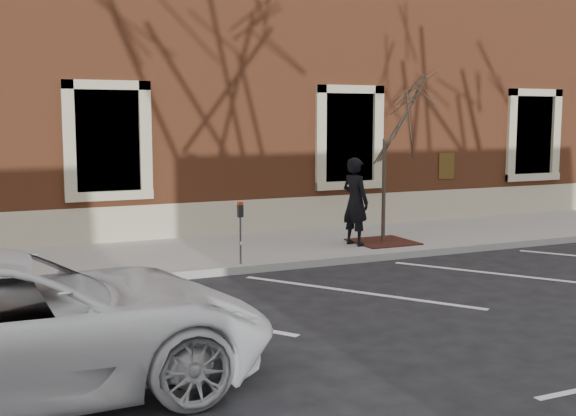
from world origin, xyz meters
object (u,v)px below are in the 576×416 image
parking_meter (240,221)px  white_truck (7,325)px  sapling (385,110)px  man (355,201)px

parking_meter → white_truck: size_ratio=0.21×
sapling → man: bearing=-179.5°
sapling → white_truck: sapling is taller
parking_meter → sapling: sapling is taller
sapling → white_truck: (-8.08, -5.71, -2.29)m
man → sapling: 2.09m
parking_meter → sapling: 4.35m
sapling → parking_meter: bearing=-166.5°
man → sapling: size_ratio=0.46×
man → parking_meter: 3.11m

